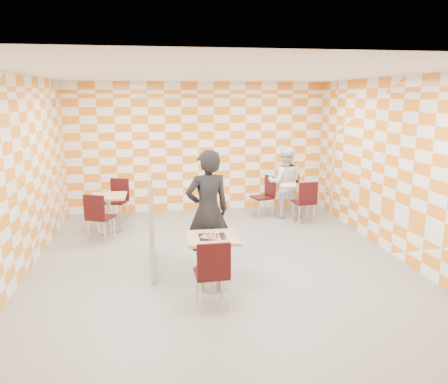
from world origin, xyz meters
name	(u,v)px	position (x,y,z in m)	size (l,w,h in m)	color
room_shell	(215,168)	(0.00, 0.54, 1.50)	(7.00, 7.00, 7.00)	gray
main_table	(212,253)	(-0.23, -0.86, 0.51)	(0.70, 0.70, 0.75)	tan
second_table	(292,194)	(2.03, 2.65, 0.51)	(0.70, 0.70, 0.75)	tan
empty_table	(109,207)	(-1.95, 2.06, 0.51)	(0.70, 0.70, 0.75)	tan
chair_main_front	(213,270)	(-0.32, -1.54, 0.54)	(0.44, 0.45, 0.92)	black
chair_second_front	(306,199)	(2.13, 1.99, 0.54)	(0.46, 0.47, 0.92)	black
chair_second_side	(266,193)	(1.44, 2.69, 0.54)	(0.53, 0.53, 0.92)	black
chair_empty_near	(98,214)	(-2.07, 1.42, 0.54)	(0.56, 0.57, 0.92)	black
chair_empty_far	(118,197)	(-1.82, 2.83, 0.54)	(0.54, 0.55, 0.92)	black
partition	(152,220)	(-1.07, -0.01, 0.79)	(0.08, 1.38, 1.55)	white
man_dark	(208,211)	(-0.22, -0.21, 0.95)	(0.69, 0.45, 1.90)	black
man_white	(285,182)	(1.85, 2.60, 0.79)	(0.77, 0.60, 1.58)	white
pizza_on_foil	(212,236)	(-0.23, -0.87, 0.77)	(0.40, 0.40, 0.04)	silver
sport_bottle	(286,179)	(1.92, 2.73, 0.84)	(0.06, 0.06, 0.20)	white
soda_bottle	(297,178)	(2.18, 2.73, 0.85)	(0.07, 0.07, 0.23)	black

